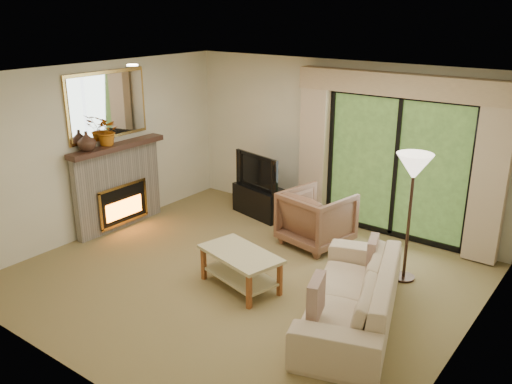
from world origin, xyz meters
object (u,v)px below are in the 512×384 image
Objects in this scene: armchair at (317,218)px; coffee_table at (241,270)px; sofa at (352,293)px; media_console at (261,201)px.

armchair reaches higher than coffee_table.
coffee_table is at bearing -102.39° from sofa.
armchair is at bearing 100.67° from coffee_table.
armchair reaches higher than sofa.
armchair is (1.36, -0.47, 0.17)m from media_console.
sofa is at bearing 142.56° from armchair.
media_console reaches higher than coffee_table.
coffee_table is (1.26, -2.16, -0.01)m from media_console.
media_console is 0.93× the size of coffee_table.
coffee_table is at bearing 97.75° from armchair.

